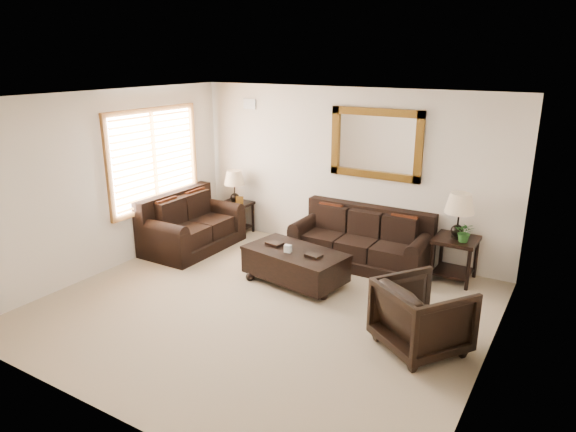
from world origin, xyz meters
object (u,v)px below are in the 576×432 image
Objects in this scene: loveseat at (190,228)px; end_table_left at (235,193)px; sofa at (361,244)px; coffee_table at (295,263)px; armchair at (422,313)px; end_table_right at (458,224)px.

loveseat is 1.11m from end_table_left.
sofa is 2.60m from end_table_left.
sofa is at bearing -2.49° from end_table_left.
armchair is at bearing -11.27° from coffee_table.
coffee_table is 2.25m from armchair.
loveseat is at bearing -178.24° from coffee_table.
loveseat is 1.08× the size of coffee_table.
end_table_right is 2.12m from armchair.
sofa is at bearing -16.73° from armchair.
end_table_right is 1.49× the size of armchair.
end_table_right is at bearing -50.87° from armchair.
end_table_left is 4.65m from armchair.
end_table_left is 0.76× the size of coffee_table.
sofa is at bearing -72.37° from loveseat.
end_table_left is 3.98m from end_table_right.
armchair is at bearing -104.27° from loveseat.
loveseat is 2.28m from coffee_table.
end_table_left reaches higher than sofa.
coffee_table is at bearing 14.05° from armchair.
end_table_left is at bearing 177.51° from sofa.
end_table_right reaches higher than armchair.
end_table_left reaches higher than coffee_table.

